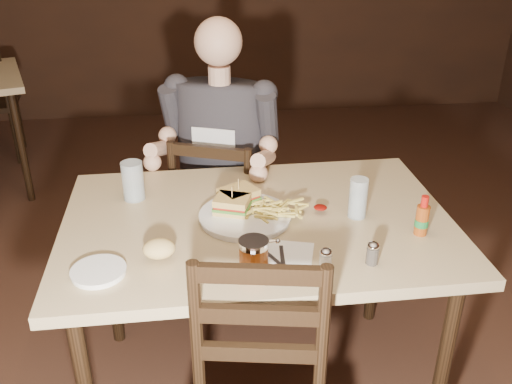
{
  "coord_description": "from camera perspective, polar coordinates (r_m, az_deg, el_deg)",
  "views": [
    {
      "loc": [
        0.04,
        -1.55,
        1.74
      ],
      "look_at": [
        0.25,
        0.18,
        0.85
      ],
      "focal_mm": 40.0,
      "sensor_mm": 36.0,
      "label": 1
    }
  ],
  "objects": [
    {
      "name": "sandwich_right",
      "position": [
        1.99,
        -1.75,
        0.07
      ],
      "size": [
        0.16,
        0.15,
        0.1
      ],
      "primitive_type": null,
      "rotation": [
        0.0,
        0.0,
        0.52
      ],
      "color": "#D7B362",
      "rests_on": "dinner_plate"
    },
    {
      "name": "main_table",
      "position": [
        1.99,
        0.17,
        -4.54
      ],
      "size": [
        1.34,
        0.9,
        0.77
      ],
      "rotation": [
        0.0,
        0.0,
        0.01
      ],
      "color": "tan",
      "rests_on": "ground"
    },
    {
      "name": "syrup_dispenser",
      "position": [
        1.65,
        -0.24,
        -6.53
      ],
      "size": [
        0.09,
        0.09,
        0.11
      ],
      "primitive_type": null,
      "rotation": [
        0.0,
        0.0,
        0.01
      ],
      "color": "#8D3C10",
      "rests_on": "main_table"
    },
    {
      "name": "dinner_plate",
      "position": [
        1.95,
        -1.1,
        -2.56
      ],
      "size": [
        0.31,
        0.31,
        0.02
      ],
      "primitive_type": "cylinder",
      "rotation": [
        0.0,
        0.0,
        0.01
      ],
      "color": "white",
      "rests_on": "main_table"
    },
    {
      "name": "fries_pile",
      "position": [
        1.95,
        1.91,
        -1.6
      ],
      "size": [
        0.26,
        0.18,
        0.04
      ],
      "primitive_type": null,
      "rotation": [
        0.0,
        0.0,
        0.01
      ],
      "color": "#DEC95E",
      "rests_on": "dinner_plate"
    },
    {
      "name": "room_shell",
      "position": [
        1.59,
        -8.3,
        14.36
      ],
      "size": [
        7.0,
        7.0,
        7.0
      ],
      "color": "black",
      "rests_on": "ground"
    },
    {
      "name": "knife",
      "position": [
        1.75,
        1.54,
        -6.54
      ],
      "size": [
        0.11,
        0.21,
        0.01
      ],
      "primitive_type": "cube",
      "rotation": [
        0.0,
        0.0,
        0.45
      ],
      "color": "silver",
      "rests_on": "napkin"
    },
    {
      "name": "chair_far",
      "position": [
        2.64,
        -3.2,
        -2.63
      ],
      "size": [
        0.53,
        0.55,
        0.87
      ],
      "primitive_type": null,
      "rotation": [
        0.0,
        0.0,
        2.79
      ],
      "color": "black",
      "rests_on": "ground"
    },
    {
      "name": "ketchup_dollop",
      "position": [
        1.99,
        6.45,
        -1.54
      ],
      "size": [
        0.05,
        0.05,
        0.01
      ],
      "primitive_type": "ellipsoid",
      "rotation": [
        0.0,
        0.0,
        0.01
      ],
      "color": "maroon",
      "rests_on": "dinner_plate"
    },
    {
      "name": "napkin",
      "position": [
        1.78,
        3.36,
        -6.11
      ],
      "size": [
        0.18,
        0.17,
        0.0
      ],
      "primitive_type": "cube",
      "rotation": [
        0.0,
        0.0,
        -0.27
      ],
      "color": "white",
      "rests_on": "main_table"
    },
    {
      "name": "sandwich_left",
      "position": [
        1.94,
        -2.4,
        -0.81
      ],
      "size": [
        0.14,
        0.13,
        0.1
      ],
      "primitive_type": null,
      "rotation": [
        0.0,
        0.0,
        -0.35
      ],
      "color": "#D7B362",
      "rests_on": "dinner_plate"
    },
    {
      "name": "side_plate",
      "position": [
        1.74,
        -15.46,
        -7.76
      ],
      "size": [
        0.16,
        0.16,
        0.01
      ],
      "primitive_type": "cylinder",
      "rotation": [
        0.0,
        0.0,
        0.01
      ],
      "color": "white",
      "rests_on": "main_table"
    },
    {
      "name": "hot_sauce",
      "position": [
        1.92,
        16.33,
        -2.25
      ],
      "size": [
        0.04,
        0.04,
        0.14
      ],
      "primitive_type": null,
      "rotation": [
        0.0,
        0.0,
        0.01
      ],
      "color": "#8D3C10",
      "rests_on": "main_table"
    },
    {
      "name": "diner",
      "position": [
        2.41,
        -3.8,
        6.42
      ],
      "size": [
        0.62,
        0.56,
        0.89
      ],
      "primitive_type": null,
      "rotation": [
        0.0,
        0.0,
        -0.35
      ],
      "color": "#28272B",
      "rests_on": "chair_far"
    },
    {
      "name": "glass_left",
      "position": [
        2.11,
        -12.2,
        1.1
      ],
      "size": [
        0.08,
        0.08,
        0.14
      ],
      "primitive_type": "cylinder",
      "rotation": [
        0.0,
        0.0,
        0.01
      ],
      "color": "silver",
      "rests_on": "main_table"
    },
    {
      "name": "glass_right",
      "position": [
        1.97,
        10.17,
        -0.59
      ],
      "size": [
        0.06,
        0.06,
        0.14
      ],
      "primitive_type": "cylinder",
      "rotation": [
        0.0,
        0.0,
        0.01
      ],
      "color": "silver",
      "rests_on": "main_table"
    },
    {
      "name": "bread_roll",
      "position": [
        1.75,
        -9.67,
        -5.6
      ],
      "size": [
        0.1,
        0.08,
        0.06
      ],
      "primitive_type": "ellipsoid",
      "rotation": [
        0.0,
        0.0,
        0.01
      ],
      "color": "#D9B464",
      "rests_on": "side_plate"
    },
    {
      "name": "fork",
      "position": [
        1.73,
        2.69,
        -6.9
      ],
      "size": [
        0.03,
        0.17,
        0.01
      ],
      "primitive_type": "cube",
      "rotation": [
        0.0,
        0.0,
        -0.09
      ],
      "color": "silver",
      "rests_on": "napkin"
    },
    {
      "name": "salt_shaker",
      "position": [
        1.69,
        6.97,
        -6.78
      ],
      "size": [
        0.04,
        0.04,
        0.07
      ],
      "primitive_type": null,
      "rotation": [
        0.0,
        0.0,
        0.01
      ],
      "color": "white",
      "rests_on": "main_table"
    },
    {
      "name": "pepper_shaker",
      "position": [
        1.75,
        11.57,
        -6.07
      ],
      "size": [
        0.04,
        0.04,
        0.07
      ],
      "primitive_type": null,
      "rotation": [
        0.0,
        0.0,
        0.01
      ],
      "color": "#38332D",
      "rests_on": "main_table"
    }
  ]
}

